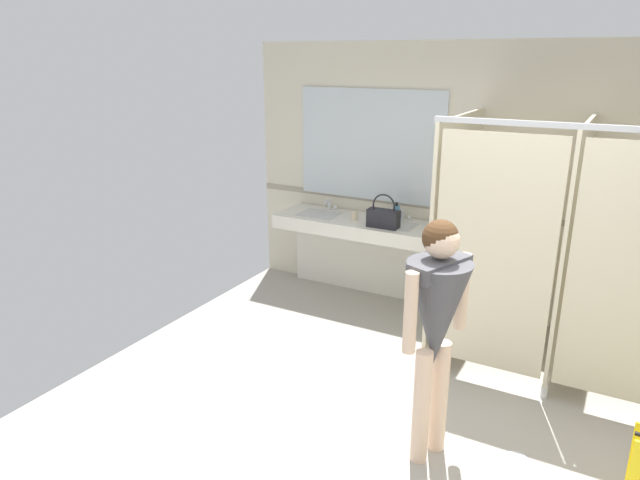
{
  "coord_description": "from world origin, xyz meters",
  "views": [
    {
      "loc": [
        0.83,
        -2.95,
        2.52
      ],
      "look_at": [
        -1.27,
        0.85,
        1.11
      ],
      "focal_mm": 31.92,
      "sensor_mm": 36.0,
      "label": 1
    }
  ],
  "objects_px": {
    "person_standing": "(436,314)",
    "soap_dispenser": "(396,212)",
    "paper_cup": "(355,216)",
    "handbag": "(383,217)"
  },
  "relations": [
    {
      "from": "person_standing",
      "to": "handbag",
      "type": "bearing_deg",
      "value": 121.09
    },
    {
      "from": "person_standing",
      "to": "soap_dispenser",
      "type": "relative_size",
      "value": 8.78
    },
    {
      "from": "soap_dispenser",
      "to": "person_standing",
      "type": "bearing_deg",
      "value": -62.9
    },
    {
      "from": "person_standing",
      "to": "paper_cup",
      "type": "height_order",
      "value": "person_standing"
    },
    {
      "from": "soap_dispenser",
      "to": "handbag",
      "type": "bearing_deg",
      "value": -91.47
    },
    {
      "from": "person_standing",
      "to": "paper_cup",
      "type": "bearing_deg",
      "value": 126.96
    },
    {
      "from": "person_standing",
      "to": "paper_cup",
      "type": "relative_size",
      "value": 17.56
    },
    {
      "from": "handbag",
      "to": "soap_dispenser",
      "type": "relative_size",
      "value": 1.84
    },
    {
      "from": "paper_cup",
      "to": "person_standing",
      "type": "bearing_deg",
      "value": -53.04
    },
    {
      "from": "person_standing",
      "to": "paper_cup",
      "type": "distance_m",
      "value": 2.53
    }
  ]
}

